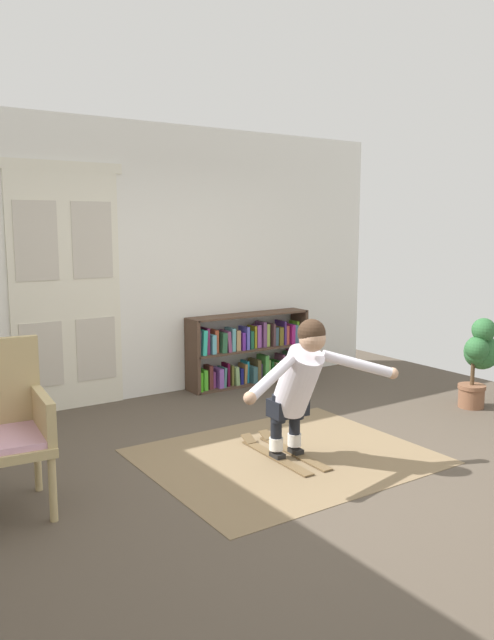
{
  "coord_description": "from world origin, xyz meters",
  "views": [
    {
      "loc": [
        -2.83,
        -3.52,
        1.84
      ],
      "look_at": [
        0.03,
        0.77,
        1.05
      ],
      "focal_mm": 34.91,
      "sensor_mm": 36.0,
      "label": 1
    }
  ],
  "objects": [
    {
      "name": "ground_plane",
      "position": [
        0.0,
        0.0,
        0.0
      ],
      "size": [
        7.2,
        7.2,
        0.0
      ],
      "primitive_type": "plane",
      "color": "#4E4438"
    },
    {
      "name": "back_wall",
      "position": [
        0.0,
        2.6,
        1.45
      ],
      "size": [
        6.0,
        0.1,
        2.9
      ],
      "primitive_type": "cube",
      "color": "white",
      "rests_on": "ground"
    },
    {
      "name": "double_door",
      "position": [
        -0.93,
        2.54,
        1.23
      ],
      "size": [
        1.22,
        0.05,
        2.45
      ],
      "color": "silver",
      "rests_on": "ground"
    },
    {
      "name": "rug",
      "position": [
        0.07,
        0.27,
        0.0
      ],
      "size": [
        2.17,
        1.79,
        0.01
      ],
      "primitive_type": "cube",
      "color": "#7C6649",
      "rests_on": "ground"
    },
    {
      "name": "bookshelf",
      "position": [
        1.15,
        2.39,
        0.37
      ],
      "size": [
        1.54,
        0.3,
        0.82
      ],
      "color": "#4E382A",
      "rests_on": "ground"
    },
    {
      "name": "potted_plant",
      "position": [
        2.54,
        0.29,
        0.52
      ],
      "size": [
        0.46,
        0.36,
        0.93
      ],
      "color": "brown",
      "rests_on": "ground"
    },
    {
      "name": "skis_pair",
      "position": [
        0.07,
        0.3,
        0.02
      ],
      "size": [
        0.29,
        0.91,
        0.07
      ],
      "color": "brown",
      "rests_on": "rug"
    },
    {
      "name": "person_skier",
      "position": [
        0.07,
        0.09,
        0.67
      ],
      "size": [
        1.4,
        0.66,
        1.08
      ],
      "color": "white",
      "rests_on": "skis_pair"
    }
  ]
}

